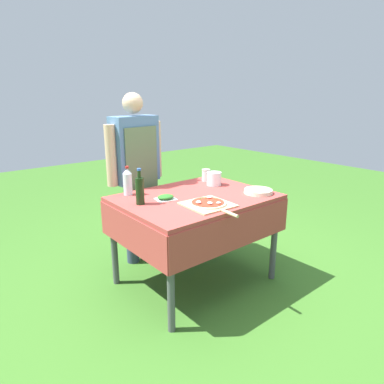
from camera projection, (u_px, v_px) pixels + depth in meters
ground_plane at (195, 280)px, 3.10m from camera, size 12.00×12.00×0.00m
prep_table at (195, 207)px, 2.91m from camera, size 1.27×0.97×0.80m
person_cook at (136, 166)px, 3.23m from camera, size 0.61×0.24×1.64m
pizza_on_peel at (208, 204)px, 2.62m from camera, size 0.36×0.51×0.05m
oil_bottle at (140, 190)px, 2.63m from camera, size 0.07×0.07×0.28m
water_bottle at (128, 181)px, 2.88m from camera, size 0.08×0.08×0.25m
herb_container at (166, 197)px, 2.77m from camera, size 0.18×0.16×0.04m
mixing_tub at (214, 179)px, 3.20m from camera, size 0.14×0.14×0.12m
plate_stack at (258, 191)px, 2.95m from camera, size 0.25×0.25×0.03m
sauce_jar at (206, 176)px, 3.35m from camera, size 0.08×0.08×0.12m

